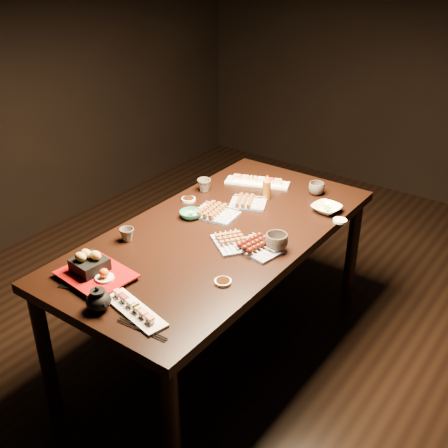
% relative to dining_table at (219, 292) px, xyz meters
% --- Properties ---
extents(ground, '(5.00, 5.00, 0.00)m').
position_rel_dining_table_xyz_m(ground, '(0.06, 0.12, -0.38)').
color(ground, black).
rests_on(ground, ground).
extents(dining_table, '(1.10, 1.89, 0.75)m').
position_rel_dining_table_xyz_m(dining_table, '(0.00, 0.00, 0.00)').
color(dining_table, black).
rests_on(dining_table, ground).
extents(sushi_platter_near, '(0.36, 0.17, 0.04)m').
position_rel_dining_table_xyz_m(sushi_platter_near, '(0.12, -0.73, 0.40)').
color(sushi_platter_near, white).
rests_on(sushi_platter_near, dining_table).
extents(sushi_platter_far, '(0.39, 0.23, 0.05)m').
position_rel_dining_table_xyz_m(sushi_platter_far, '(-0.16, 0.61, 0.40)').
color(sushi_platter_far, white).
rests_on(sushi_platter_far, dining_table).
extents(yakitori_plate_center, '(0.24, 0.19, 0.06)m').
position_rel_dining_table_xyz_m(yakitori_plate_center, '(-0.11, 0.13, 0.40)').
color(yakitori_plate_center, '#828EB6').
rests_on(yakitori_plate_center, dining_table).
extents(yakitori_plate_right, '(0.26, 0.24, 0.05)m').
position_rel_dining_table_xyz_m(yakitori_plate_right, '(0.13, -0.07, 0.40)').
color(yakitori_plate_right, '#828EB6').
rests_on(yakitori_plate_right, dining_table).
extents(yakitori_plate_left, '(0.23, 0.21, 0.05)m').
position_rel_dining_table_xyz_m(yakitori_plate_left, '(-0.05, 0.34, 0.40)').
color(yakitori_plate_left, '#828EB6').
rests_on(yakitori_plate_left, dining_table).
extents(tsukune_plate, '(0.24, 0.19, 0.06)m').
position_rel_dining_table_xyz_m(tsukune_plate, '(0.26, -0.04, 0.40)').
color(tsukune_plate, '#828EB6').
rests_on(tsukune_plate, dining_table).
extents(edamame_bowl_green, '(0.12, 0.12, 0.04)m').
position_rel_dining_table_xyz_m(edamame_bowl_green, '(-0.21, 0.04, 0.39)').
color(edamame_bowl_green, '#2B8467').
rests_on(edamame_bowl_green, dining_table).
extents(edamame_bowl_cream, '(0.17, 0.17, 0.04)m').
position_rel_dining_table_xyz_m(edamame_bowl_cream, '(0.34, 0.52, 0.39)').
color(edamame_bowl_cream, '#F0E8C5').
rests_on(edamame_bowl_cream, dining_table).
extents(tempura_tray, '(0.33, 0.28, 0.11)m').
position_rel_dining_table_xyz_m(tempura_tray, '(-0.18, -0.65, 0.43)').
color(tempura_tray, black).
rests_on(tempura_tray, dining_table).
extents(teacup_near_left, '(0.08, 0.08, 0.07)m').
position_rel_dining_table_xyz_m(teacup_near_left, '(-0.31, -0.34, 0.41)').
color(teacup_near_left, '#4A4239').
rests_on(teacup_near_left, dining_table).
extents(teacup_mid_right, '(0.14, 0.14, 0.09)m').
position_rel_dining_table_xyz_m(teacup_mid_right, '(0.33, 0.02, 0.42)').
color(teacup_mid_right, '#4A4239').
rests_on(teacup_mid_right, dining_table).
extents(teacup_far_left, '(0.10, 0.10, 0.07)m').
position_rel_dining_table_xyz_m(teacup_far_left, '(-0.35, 0.34, 0.41)').
color(teacup_far_left, '#4A4239').
rests_on(teacup_far_left, dining_table).
extents(teacup_far_right, '(0.11, 0.11, 0.07)m').
position_rel_dining_table_xyz_m(teacup_far_right, '(0.19, 0.68, 0.41)').
color(teacup_far_right, '#4A4239').
rests_on(teacup_far_right, dining_table).
extents(teapot, '(0.15, 0.15, 0.10)m').
position_rel_dining_table_xyz_m(teapot, '(-0.01, -0.80, 0.43)').
color(teapot, black).
rests_on(teapot, dining_table).
extents(condiment_bottle, '(0.06, 0.06, 0.14)m').
position_rel_dining_table_xyz_m(condiment_bottle, '(-0.01, 0.46, 0.45)').
color(condiment_bottle, '#67380D').
rests_on(condiment_bottle, dining_table).
extents(sauce_dish_west, '(0.11, 0.11, 0.01)m').
position_rel_dining_table_xyz_m(sauce_dish_west, '(-0.35, 0.19, 0.38)').
color(sauce_dish_west, white).
rests_on(sauce_dish_west, dining_table).
extents(sauce_dish_east, '(0.08, 0.08, 0.01)m').
position_rel_dining_table_xyz_m(sauce_dish_east, '(0.45, 0.46, 0.38)').
color(sauce_dish_east, white).
rests_on(sauce_dish_east, dining_table).
extents(sauce_dish_se, '(0.09, 0.09, 0.01)m').
position_rel_dining_table_xyz_m(sauce_dish_se, '(0.29, -0.36, 0.38)').
color(sauce_dish_se, white).
rests_on(sauce_dish_se, dining_table).
extents(sauce_dish_nw, '(0.09, 0.09, 0.01)m').
position_rel_dining_table_xyz_m(sauce_dish_nw, '(-0.23, 0.56, 0.38)').
color(sauce_dish_nw, white).
rests_on(sauce_dish_nw, dining_table).
extents(chopsticks_near, '(0.22, 0.08, 0.01)m').
position_rel_dining_table_xyz_m(chopsticks_near, '(-0.16, -0.76, 0.38)').
color(chopsticks_near, black).
rests_on(chopsticks_near, dining_table).
extents(chopsticks_se, '(0.24, 0.04, 0.01)m').
position_rel_dining_table_xyz_m(chopsticks_se, '(0.23, -0.80, 0.38)').
color(chopsticks_se, black).
rests_on(chopsticks_se, dining_table).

